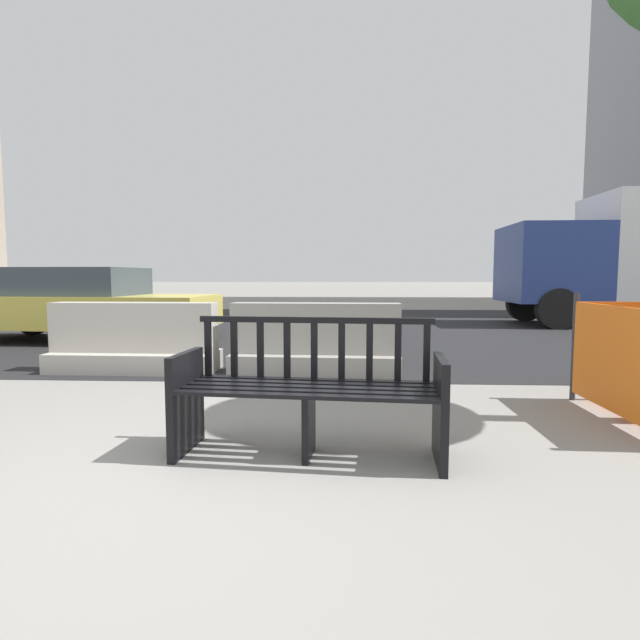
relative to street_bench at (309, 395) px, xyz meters
The scene contains 6 objects.
ground_plane 0.92m from the street_bench, 141.63° to the right, with size 200.00×200.00×0.00m, color gray.
street_asphalt 8.22m from the street_bench, 94.56° to the left, with size 120.00×12.00×0.01m, color black.
street_bench is the anchor object (origin of this frame).
jersey_barrier_centre 2.76m from the street_bench, 92.43° to the left, with size 2.02×0.75×0.84m.
jersey_barrier_left 3.62m from the street_bench, 130.01° to the left, with size 2.01×0.72×0.84m.
car_taxi_near 7.22m from the street_bench, 129.45° to the left, with size 4.86×2.06×1.31m.
Camera 1 is at (0.87, -2.62, 1.15)m, focal length 28.00 mm.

